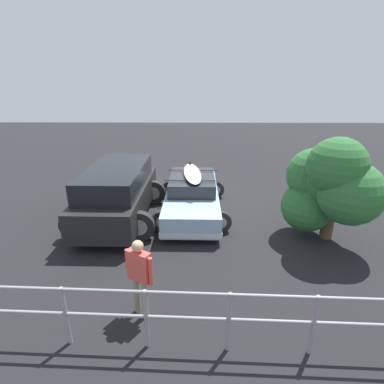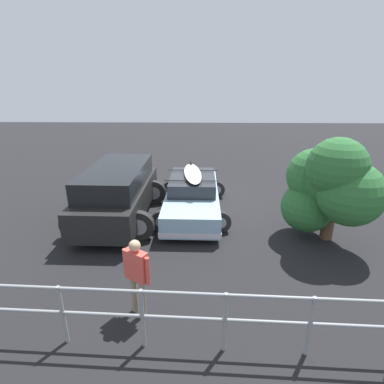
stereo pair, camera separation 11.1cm
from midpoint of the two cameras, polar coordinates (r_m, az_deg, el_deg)
name	(u,v)px [view 2 (the right image)]	position (r m, az deg, el deg)	size (l,w,h in m)	color
ground_plane	(195,205)	(10.79, 0.79, -2.46)	(44.00, 44.00, 0.02)	black
sedan_car	(192,195)	(10.00, 0.41, -0.61)	(2.38, 4.47, 1.50)	#8CADC6
suv_car	(118,192)	(9.67, -13.53, -0.01)	(2.70, 4.59, 1.73)	black
person_bystander	(137,271)	(5.71, -9.95, -14.59)	(0.54, 0.39, 1.58)	gray
railing_fence	(183,312)	(5.14, -1.00, -21.94)	(9.41, 0.42, 1.14)	gray
bush_near_left	(330,182)	(8.67, 25.19, 1.76)	(2.23, 2.54, 2.94)	brown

